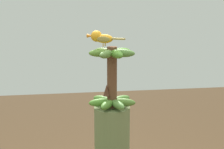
# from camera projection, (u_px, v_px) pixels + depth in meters

# --- Properties ---
(banana_bunch) EXTENTS (0.25, 0.25, 0.33)m
(banana_bunch) POSITION_uv_depth(u_px,v_px,m) (112.00, 78.00, 1.68)
(banana_bunch) COLOR brown
(banana_bunch) RESTS_ON banana_tree
(perched_bird) EXTENTS (0.19, 0.13, 0.08)m
(perched_bird) POSITION_uv_depth(u_px,v_px,m) (101.00, 37.00, 1.66)
(perched_bird) COLOR #C68933
(perched_bird) RESTS_ON banana_bunch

